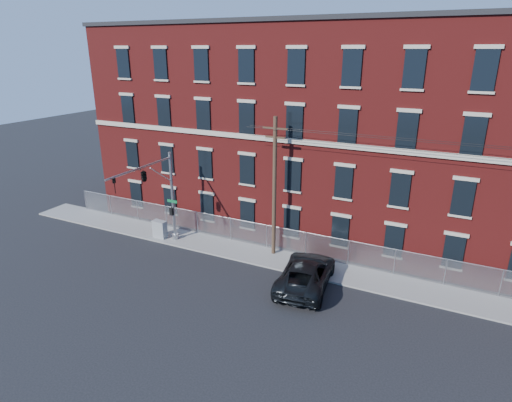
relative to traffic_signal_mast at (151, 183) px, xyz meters
The scene contains 8 objects.
ground 8.35m from the traffic_signal_mast, 19.98° to the right, with size 140.00×140.00×0.00m, color black.
sidewalk 18.98m from the traffic_signal_mast, ahead, with size 65.00×3.00×0.12m, color gray.
mill_building 21.67m from the traffic_signal_mast, 33.14° to the left, with size 55.30×14.32×16.30m.
chain_link_fence 18.97m from the traffic_signal_mast, 12.89° to the left, with size 59.06×0.06×1.85m.
traffic_signal_mast is the anchor object (origin of this frame).
utility_pole_near 8.70m from the traffic_signal_mast, 23.14° to the left, with size 1.80×0.28×10.00m.
pickup_truck 12.46m from the traffic_signal_mast, ahead, with size 2.96×6.42×1.78m, color black.
utility_cabinet 5.15m from the traffic_signal_mast, 121.57° to the left, with size 1.12×0.56×1.39m, color gray.
Camera 1 is at (13.33, -20.45, 14.33)m, focal length 30.04 mm.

